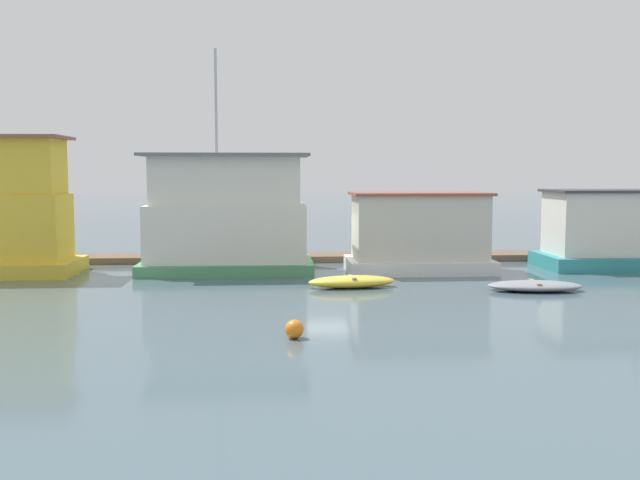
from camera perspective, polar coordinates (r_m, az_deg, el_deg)
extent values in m
plane|color=#475B66|center=(30.31, -0.12, -2.46)|extent=(200.00, 200.00, 0.00)
cube|color=brown|center=(33.73, -0.49, -1.39)|extent=(42.40, 2.02, 0.30)
cube|color=gold|center=(31.72, -23.26, -2.02)|extent=(5.13, 3.48, 0.58)
cube|color=gold|center=(31.56, -23.37, 0.94)|extent=(4.23, 2.58, 2.70)
cube|color=gold|center=(31.48, -23.54, 5.41)|extent=(3.92, 2.27, 2.23)
cube|color=brown|center=(31.51, -23.63, 7.55)|extent=(4.53, 2.88, 0.12)
cube|color=#4C9360|center=(30.32, -7.41, -2.05)|extent=(7.14, 4.04, 0.47)
cube|color=silver|center=(30.17, -7.45, 0.61)|extent=(6.55, 3.44, 2.35)
cube|color=silver|center=(30.06, -7.50, 4.73)|extent=(6.06, 2.95, 1.99)
cube|color=slate|center=(30.07, -7.52, 6.74)|extent=(6.85, 3.74, 0.12)
cylinder|color=#B2B2B7|center=(30.23, -8.33, 10.92)|extent=(0.12, 0.12, 4.29)
cube|color=white|center=(30.27, 7.89, -1.99)|extent=(6.01, 3.32, 0.55)
cube|color=beige|center=(30.10, 7.93, 1.04)|extent=(5.40, 2.70, 2.66)
cube|color=brown|center=(30.03, 7.96, 3.68)|extent=(5.70, 3.00, 0.12)
cube|color=teal|center=(33.85, 22.85, -1.54)|extent=(6.94, 3.57, 0.60)
cube|color=silver|center=(33.70, 22.96, 1.24)|extent=(6.11, 2.73, 2.70)
cube|color=#38383D|center=(33.63, 23.05, 3.63)|extent=(6.41, 3.03, 0.12)
ellipsoid|color=yellow|center=(25.87, 2.56, -3.34)|extent=(3.29, 1.49, 0.44)
cube|color=#997F60|center=(25.84, 2.56, -3.01)|extent=(0.26, 0.98, 0.08)
ellipsoid|color=gray|center=(26.28, 16.80, -3.53)|extent=(3.43, 1.79, 0.35)
cube|color=#997F60|center=(26.26, 16.81, -3.26)|extent=(0.28, 1.26, 0.08)
cylinder|color=brown|center=(32.33, -4.17, -0.14)|extent=(0.21, 0.21, 2.05)
cylinder|color=brown|center=(34.73, 17.75, -0.09)|extent=(0.32, 0.32, 1.94)
cylinder|color=brown|center=(34.52, -24.18, -0.42)|extent=(0.31, 0.31, 1.85)
sphere|color=orange|center=(18.07, -2.07, -7.13)|extent=(0.48, 0.48, 0.48)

